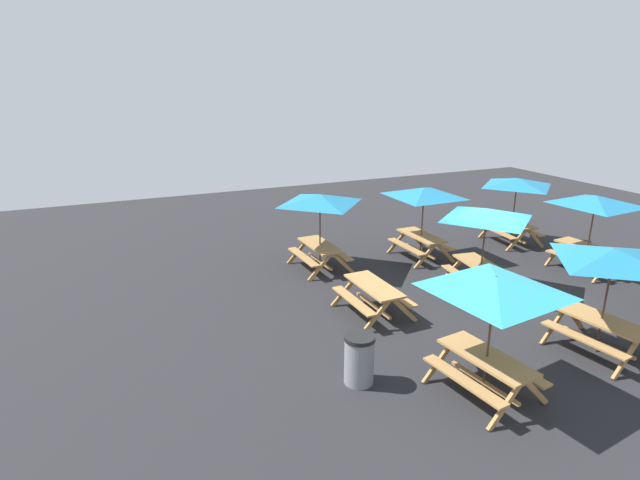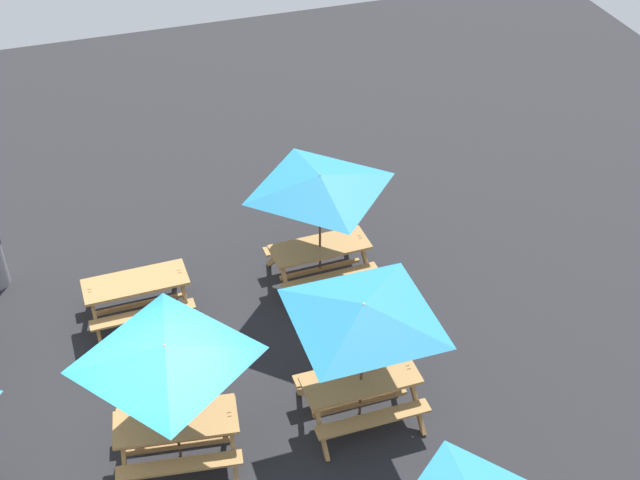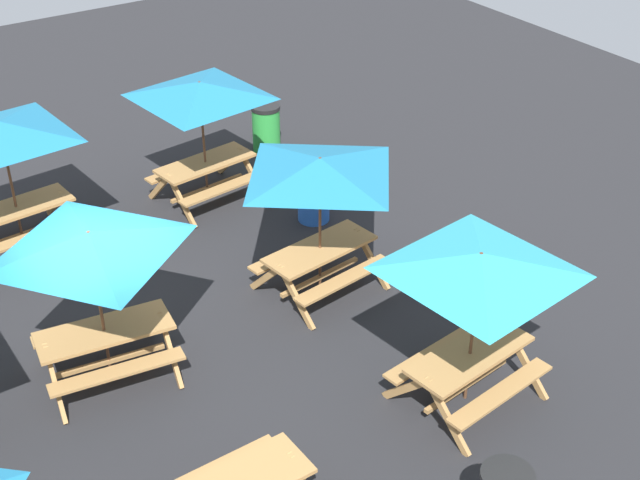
{
  "view_description": "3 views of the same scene",
  "coord_description": "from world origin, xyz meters",
  "px_view_note": "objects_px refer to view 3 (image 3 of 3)",
  "views": [
    {
      "loc": [
        9.44,
        -9.19,
        5.47
      ],
      "look_at": [
        -3.55,
        -3.49,
        0.9
      ],
      "focal_mm": 28.0,
      "sensor_mm": 36.0,
      "label": 1
    },
    {
      "loc": [
        0.4,
        8.64,
        10.71
      ],
      "look_at": [
        -3.55,
        -3.49,
        0.9
      ],
      "focal_mm": 50.0,
      "sensor_mm": 36.0,
      "label": 2
    },
    {
      "loc": [
        -3.16,
        -9.67,
        8.09
      ],
      "look_at": [
        3.27,
        -0.12,
        0.9
      ],
      "focal_mm": 50.0,
      "sensor_mm": 36.0,
      "label": 3
    }
  ],
  "objects_px": {
    "picnic_table_3": "(92,253)",
    "picnic_table_5": "(2,139)",
    "picnic_table_7": "(200,99)",
    "picnic_table_1": "(320,177)",
    "picnic_table_6": "(479,275)",
    "trash_bin_green": "(266,128)",
    "trash_bin_blue": "(314,195)"
  },
  "relations": [
    {
      "from": "picnic_table_3",
      "to": "picnic_table_5",
      "type": "xyz_separation_m",
      "value": [
        0.07,
        3.94,
        0.0
      ]
    },
    {
      "from": "picnic_table_3",
      "to": "picnic_table_7",
      "type": "xyz_separation_m",
      "value": [
        3.43,
        3.64,
        0.0
      ]
    },
    {
      "from": "picnic_table_1",
      "to": "picnic_table_7",
      "type": "height_order",
      "value": "same"
    },
    {
      "from": "picnic_table_5",
      "to": "picnic_table_6",
      "type": "distance_m",
      "value": 7.94
    },
    {
      "from": "picnic_table_3",
      "to": "trash_bin_green",
      "type": "bearing_deg",
      "value": 49.66
    },
    {
      "from": "picnic_table_7",
      "to": "trash_bin_blue",
      "type": "xyz_separation_m",
      "value": [
        1.21,
        -1.71,
        -1.49
      ]
    },
    {
      "from": "picnic_table_3",
      "to": "picnic_table_5",
      "type": "bearing_deg",
      "value": 97.02
    },
    {
      "from": "picnic_table_3",
      "to": "trash_bin_blue",
      "type": "bearing_deg",
      "value": 30.62
    },
    {
      "from": "picnic_table_1",
      "to": "picnic_table_5",
      "type": "relative_size",
      "value": 0.83
    },
    {
      "from": "picnic_table_7",
      "to": "picnic_table_6",
      "type": "bearing_deg",
      "value": -94.55
    },
    {
      "from": "picnic_table_6",
      "to": "trash_bin_blue",
      "type": "height_order",
      "value": "picnic_table_6"
    },
    {
      "from": "picnic_table_6",
      "to": "trash_bin_green",
      "type": "bearing_deg",
      "value": 71.16
    },
    {
      "from": "picnic_table_1",
      "to": "picnic_table_3",
      "type": "xyz_separation_m",
      "value": [
        -3.54,
        -0.08,
        0.0
      ]
    },
    {
      "from": "picnic_table_3",
      "to": "trash_bin_blue",
      "type": "xyz_separation_m",
      "value": [
        4.65,
        1.93,
        -1.49
      ]
    },
    {
      "from": "picnic_table_6",
      "to": "trash_bin_green",
      "type": "xyz_separation_m",
      "value": [
        1.66,
        7.89,
        -1.49
      ]
    },
    {
      "from": "picnic_table_5",
      "to": "trash_bin_green",
      "type": "distance_m",
      "value": 5.59
    },
    {
      "from": "picnic_table_3",
      "to": "picnic_table_6",
      "type": "height_order",
      "value": "same"
    },
    {
      "from": "picnic_table_5",
      "to": "trash_bin_blue",
      "type": "distance_m",
      "value": 5.22
    },
    {
      "from": "trash_bin_green",
      "to": "picnic_table_5",
      "type": "bearing_deg",
      "value": -170.94
    },
    {
      "from": "picnic_table_3",
      "to": "trash_bin_green",
      "type": "relative_size",
      "value": 2.38
    },
    {
      "from": "picnic_table_6",
      "to": "picnic_table_7",
      "type": "bearing_deg",
      "value": 85.59
    },
    {
      "from": "picnic_table_6",
      "to": "trash_bin_blue",
      "type": "distance_m",
      "value": 5.33
    },
    {
      "from": "picnic_table_1",
      "to": "picnic_table_5",
      "type": "height_order",
      "value": "same"
    },
    {
      "from": "picnic_table_3",
      "to": "picnic_table_5",
      "type": "height_order",
      "value": "same"
    },
    {
      "from": "trash_bin_blue",
      "to": "picnic_table_3",
      "type": "bearing_deg",
      "value": -157.46
    },
    {
      "from": "picnic_table_7",
      "to": "trash_bin_blue",
      "type": "height_order",
      "value": "picnic_table_7"
    },
    {
      "from": "picnic_table_7",
      "to": "trash_bin_green",
      "type": "relative_size",
      "value": 2.86
    },
    {
      "from": "picnic_table_3",
      "to": "trash_bin_blue",
      "type": "relative_size",
      "value": 2.38
    },
    {
      "from": "picnic_table_6",
      "to": "picnic_table_3",
      "type": "bearing_deg",
      "value": 133.29
    },
    {
      "from": "picnic_table_3",
      "to": "trash_bin_green",
      "type": "distance_m",
      "value": 7.36
    },
    {
      "from": "trash_bin_green",
      "to": "picnic_table_7",
      "type": "bearing_deg",
      "value": -149.79
    },
    {
      "from": "picnic_table_1",
      "to": "picnic_table_5",
      "type": "bearing_deg",
      "value": 124.59
    }
  ]
}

